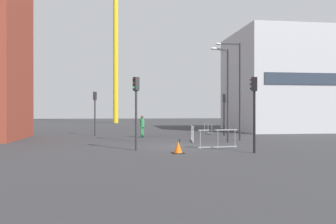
{
  "coord_description": "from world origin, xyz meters",
  "views": [
    {
      "loc": [
        -3.77,
        -20.97,
        2.12
      ],
      "look_at": [
        0.0,
        5.82,
        2.04
      ],
      "focal_mm": 38.26,
      "sensor_mm": 36.0,
      "label": 1
    }
  ],
  "objects_px": {
    "construction_crane": "(113,17)",
    "traffic_light_median": "(224,107)",
    "traffic_light_near": "(95,106)",
    "pedestrian_walking": "(142,125)",
    "traffic_light_verge": "(136,101)",
    "streetlamp_short": "(226,87)",
    "traffic_light_crosswalk": "(136,101)",
    "traffic_cone_striped": "(178,148)",
    "traffic_light_island": "(254,102)",
    "streetlamp_tall": "(237,82)"
  },
  "relations": [
    {
      "from": "traffic_light_median",
      "to": "traffic_cone_striped",
      "type": "distance_m",
      "value": 13.63
    },
    {
      "from": "traffic_light_crosswalk",
      "to": "traffic_cone_striped",
      "type": "bearing_deg",
      "value": -39.11
    },
    {
      "from": "streetlamp_short",
      "to": "traffic_light_verge",
      "type": "bearing_deg",
      "value": 164.97
    },
    {
      "from": "streetlamp_short",
      "to": "traffic_light_near",
      "type": "height_order",
      "value": "streetlamp_short"
    },
    {
      "from": "traffic_light_verge",
      "to": "traffic_light_crosswalk",
      "type": "height_order",
      "value": "traffic_light_verge"
    },
    {
      "from": "traffic_cone_striped",
      "to": "streetlamp_short",
      "type": "bearing_deg",
      "value": 53.21
    },
    {
      "from": "construction_crane",
      "to": "traffic_cone_striped",
      "type": "relative_size",
      "value": 47.73
    },
    {
      "from": "construction_crane",
      "to": "traffic_cone_striped",
      "type": "distance_m",
      "value": 49.63
    },
    {
      "from": "streetlamp_short",
      "to": "traffic_light_median",
      "type": "bearing_deg",
      "value": 73.99
    },
    {
      "from": "traffic_light_island",
      "to": "traffic_cone_striped",
      "type": "height_order",
      "value": "traffic_light_island"
    },
    {
      "from": "traffic_light_near",
      "to": "traffic_light_island",
      "type": "distance_m",
      "value": 16.53
    },
    {
      "from": "construction_crane",
      "to": "traffic_light_crosswalk",
      "type": "xyz_separation_m",
      "value": [
        1.78,
        -44.3,
        -16.03
      ]
    },
    {
      "from": "traffic_light_verge",
      "to": "traffic_light_crosswalk",
      "type": "xyz_separation_m",
      "value": [
        -0.28,
        -5.55,
        -0.15
      ]
    },
    {
      "from": "streetlamp_tall",
      "to": "traffic_light_verge",
      "type": "height_order",
      "value": "streetlamp_tall"
    },
    {
      "from": "construction_crane",
      "to": "traffic_light_median",
      "type": "xyz_separation_m",
      "value": [
        9.84,
        -33.9,
        -16.26
      ]
    },
    {
      "from": "streetlamp_short",
      "to": "traffic_light_verge",
      "type": "xyz_separation_m",
      "value": [
        -5.92,
        1.59,
        -0.95
      ]
    },
    {
      "from": "construction_crane",
      "to": "traffic_light_verge",
      "type": "height_order",
      "value": "construction_crane"
    },
    {
      "from": "traffic_light_island",
      "to": "traffic_light_verge",
      "type": "height_order",
      "value": "traffic_light_verge"
    },
    {
      "from": "traffic_light_crosswalk",
      "to": "pedestrian_walking",
      "type": "height_order",
      "value": "traffic_light_crosswalk"
    },
    {
      "from": "streetlamp_short",
      "to": "traffic_light_island",
      "type": "xyz_separation_m",
      "value": [
        -0.37,
        -5.99,
        -1.18
      ]
    },
    {
      "from": "traffic_light_near",
      "to": "traffic_cone_striped",
      "type": "height_order",
      "value": "traffic_light_near"
    },
    {
      "from": "streetlamp_tall",
      "to": "traffic_light_island",
      "type": "distance_m",
      "value": 7.87
    },
    {
      "from": "pedestrian_walking",
      "to": "traffic_light_median",
      "type": "bearing_deg",
      "value": 8.86
    },
    {
      "from": "construction_crane",
      "to": "streetlamp_short",
      "type": "height_order",
      "value": "construction_crane"
    },
    {
      "from": "traffic_cone_striped",
      "to": "pedestrian_walking",
      "type": "bearing_deg",
      "value": 95.51
    },
    {
      "from": "construction_crane",
      "to": "traffic_light_median",
      "type": "height_order",
      "value": "construction_crane"
    },
    {
      "from": "traffic_light_median",
      "to": "streetlamp_short",
      "type": "bearing_deg",
      "value": -106.01
    },
    {
      "from": "construction_crane",
      "to": "traffic_light_near",
      "type": "height_order",
      "value": "construction_crane"
    },
    {
      "from": "streetlamp_tall",
      "to": "streetlamp_short",
      "type": "relative_size",
      "value": 1.12
    },
    {
      "from": "traffic_light_near",
      "to": "pedestrian_walking",
      "type": "distance_m",
      "value": 4.96
    },
    {
      "from": "traffic_light_island",
      "to": "pedestrian_walking",
      "type": "relative_size",
      "value": 2.18
    },
    {
      "from": "traffic_light_median",
      "to": "traffic_light_verge",
      "type": "distance_m",
      "value": 9.16
    },
    {
      "from": "traffic_light_near",
      "to": "traffic_light_median",
      "type": "xyz_separation_m",
      "value": [
        10.96,
        -1.6,
        -0.13
      ]
    },
    {
      "from": "traffic_light_verge",
      "to": "traffic_cone_striped",
      "type": "relative_size",
      "value": 7.05
    },
    {
      "from": "traffic_light_near",
      "to": "traffic_cone_striped",
      "type": "distance_m",
      "value": 14.68
    },
    {
      "from": "streetlamp_short",
      "to": "traffic_light_crosswalk",
      "type": "bearing_deg",
      "value": -147.43
    },
    {
      "from": "traffic_light_crosswalk",
      "to": "traffic_cone_striped",
      "type": "xyz_separation_m",
      "value": [
        2.02,
        -1.64,
        -2.37
      ]
    },
    {
      "from": "streetlamp_short",
      "to": "traffic_light_verge",
      "type": "distance_m",
      "value": 6.21
    },
    {
      "from": "traffic_light_island",
      "to": "traffic_light_verge",
      "type": "distance_m",
      "value": 9.4
    },
    {
      "from": "construction_crane",
      "to": "traffic_cone_striped",
      "type": "bearing_deg",
      "value": -85.27
    },
    {
      "from": "streetlamp_short",
      "to": "traffic_cone_striped",
      "type": "height_order",
      "value": "streetlamp_short"
    },
    {
      "from": "traffic_light_island",
      "to": "streetlamp_short",
      "type": "bearing_deg",
      "value": 86.43
    },
    {
      "from": "traffic_light_near",
      "to": "traffic_light_island",
      "type": "bearing_deg",
      "value": -58.09
    },
    {
      "from": "traffic_cone_striped",
      "to": "traffic_light_island",
      "type": "bearing_deg",
      "value": -5.86
    },
    {
      "from": "streetlamp_short",
      "to": "traffic_cone_striped",
      "type": "xyz_separation_m",
      "value": [
        -4.19,
        -5.6,
        -3.48
      ]
    },
    {
      "from": "streetlamp_tall",
      "to": "traffic_light_island",
      "type": "relative_size",
      "value": 1.84
    },
    {
      "from": "streetlamp_tall",
      "to": "traffic_light_verge",
      "type": "xyz_separation_m",
      "value": [
        -7.22,
        0.05,
        -1.37
      ]
    },
    {
      "from": "traffic_light_verge",
      "to": "traffic_light_crosswalk",
      "type": "distance_m",
      "value": 5.56
    },
    {
      "from": "traffic_light_median",
      "to": "pedestrian_walking",
      "type": "distance_m",
      "value": 7.31
    },
    {
      "from": "traffic_light_median",
      "to": "traffic_light_island",
      "type": "bearing_deg",
      "value": -100.13
    }
  ]
}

